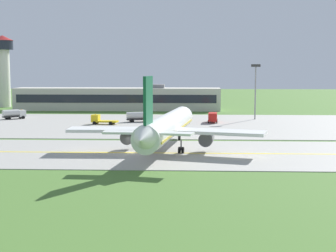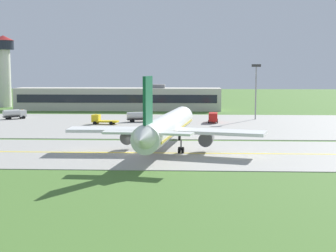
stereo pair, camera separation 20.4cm
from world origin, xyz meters
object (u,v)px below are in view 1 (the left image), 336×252
service_truck_baggage (14,114)px  control_tower (3,64)px  airplane_lead (167,127)px  apron_light_mast (255,85)px  service_truck_fuel (138,116)px  service_truck_pushback (213,117)px  service_truck_catering (101,120)px

service_truck_baggage → control_tower: size_ratio=0.24×
airplane_lead → apron_light_mast: size_ratio=2.70×
airplane_lead → service_truck_fuel: bearing=101.6°
control_tower → service_truck_pushback: bearing=-34.7°
service_truck_baggage → service_truck_pushback: 53.32m
airplane_lead → service_truck_pushback: (9.47, 44.90, -2.60)m
control_tower → apron_light_mast: size_ratio=1.70×
service_truck_catering → apron_light_mast: apron_light_mast is taller
service_truck_catering → service_truck_pushback: size_ratio=1.08×
service_truck_pushback → control_tower: control_tower is taller
service_truck_baggage → service_truck_pushback: size_ratio=0.98×
airplane_lead → apron_light_mast: bearing=68.5°
service_truck_catering → control_tower: size_ratio=0.27×
apron_light_mast → service_truck_baggage: bearing=-178.3°
service_truck_fuel → apron_light_mast: bearing=14.2°
control_tower → apron_light_mast: bearing=-26.2°
airplane_lead → service_truck_catering: size_ratio=5.98×
airplane_lead → service_truck_fuel: 46.69m
control_tower → service_truck_baggage: bearing=-66.9°
service_truck_pushback → control_tower: (-71.11, 49.18, 13.61)m
airplane_lead → service_truck_catering: airplane_lead is taller
service_truck_fuel → service_truck_pushback: bearing=-2.4°
service_truck_pushback → airplane_lead: bearing=-101.9°
airplane_lead → service_truck_baggage: 67.38m
airplane_lead → control_tower: control_tower is taller
service_truck_catering → service_truck_pushback: bearing=10.5°
airplane_lead → service_truck_pushback: size_ratio=6.47×
service_truck_baggage → airplane_lead: bearing=-49.8°
service_truck_fuel → control_tower: 72.54m
airplane_lead → service_truck_fuel: (-9.37, 45.67, -2.60)m
service_truck_catering → service_truck_baggage: bearing=155.4°
airplane_lead → service_truck_baggage: (-43.44, 51.43, -2.60)m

